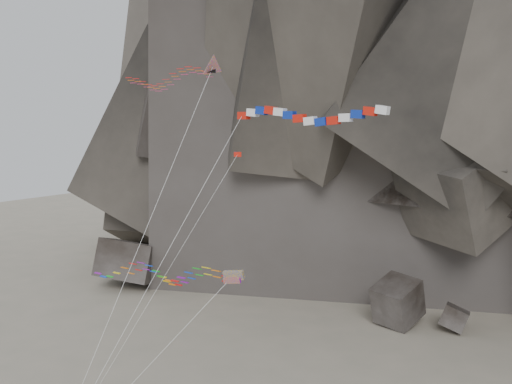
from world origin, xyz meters
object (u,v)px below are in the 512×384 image
Objects in this scene: banner_kite at (305,116)px; parafoil_kite at (155,272)px; delta_kite at (164,79)px; pennant_kite at (193,228)px.

parafoil_kite is (-10.24, -3.93, -11.30)m from banner_kite.
delta_kite reaches higher than banner_kite.
banner_kite is (13.26, -0.66, -2.91)m from delta_kite.
delta_kite is at bearing 123.81° from pennant_kite.
banner_kite is at bearing 18.14° from delta_kite.
banner_kite is 1.60× the size of parafoil_kite.
banner_kite reaches higher than pennant_kite.
parafoil_kite is 0.72× the size of pennant_kite.
delta_kite is 13.59m from banner_kite.
pennant_kite is (6.33, -4.17, -10.67)m from delta_kite.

